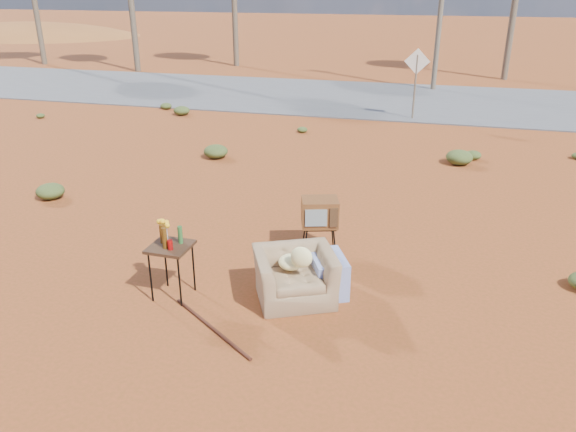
# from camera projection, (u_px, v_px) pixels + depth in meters

# --- Properties ---
(ground) EXTENTS (140.00, 140.00, 0.00)m
(ground) POSITION_uv_depth(u_px,v_px,m) (246.00, 311.00, 7.52)
(ground) COLOR brown
(ground) RESTS_ON ground
(highway) EXTENTS (140.00, 7.00, 0.04)m
(highway) POSITION_uv_depth(u_px,v_px,m) (376.00, 99.00, 20.88)
(highway) COLOR #565659
(highway) RESTS_ON ground
(dirt_mound) EXTENTS (26.00, 18.00, 2.00)m
(dirt_mound) POSITION_uv_depth(u_px,v_px,m) (28.00, 35.00, 44.88)
(dirt_mound) COLOR #975524
(dirt_mound) RESTS_ON ground
(armchair) EXTENTS (1.39, 1.26, 0.94)m
(armchair) POSITION_uv_depth(u_px,v_px,m) (301.00, 269.00, 7.70)
(armchair) COLOR #866849
(armchair) RESTS_ON ground
(tv_unit) EXTENTS (0.68, 0.60, 0.92)m
(tv_unit) POSITION_uv_depth(u_px,v_px,m) (320.00, 213.00, 8.91)
(tv_unit) COLOR black
(tv_unit) RESTS_ON ground
(side_table) EXTENTS (0.56, 0.56, 1.09)m
(side_table) POSITION_uv_depth(u_px,v_px,m) (169.00, 242.00, 7.63)
(side_table) COLOR #372314
(side_table) RESTS_ON ground
(rusty_bar) EXTENTS (1.40, 1.03, 0.05)m
(rusty_bar) POSITION_uv_depth(u_px,v_px,m) (212.00, 327.00, 7.14)
(rusty_bar) COLOR #481E13
(rusty_bar) RESTS_ON ground
(road_sign) EXTENTS (0.78, 0.06, 2.19)m
(road_sign) POSITION_uv_depth(u_px,v_px,m) (416.00, 71.00, 17.27)
(road_sign) COLOR brown
(road_sign) RESTS_ON ground
(scrub_patch) EXTENTS (17.49, 8.07, 0.33)m
(scrub_patch) POSITION_uv_depth(u_px,v_px,m) (277.00, 188.00, 11.59)
(scrub_patch) COLOR #445424
(scrub_patch) RESTS_ON ground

